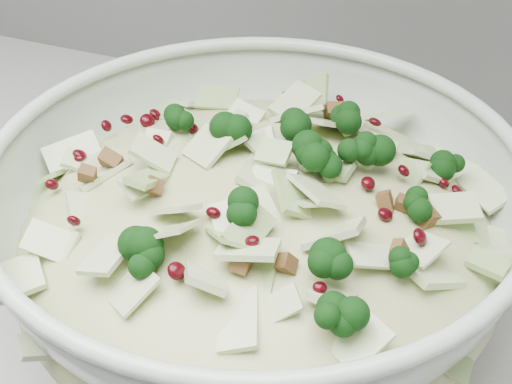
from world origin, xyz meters
The scene contains 2 objects.
mixing_bowl centered at (-0.25, 1.60, 0.98)m, with size 0.44×0.44×0.16m.
salad centered at (-0.25, 1.60, 1.01)m, with size 0.50×0.50×0.16m.
Camera 1 is at (-0.10, 1.21, 1.35)m, focal length 50.00 mm.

